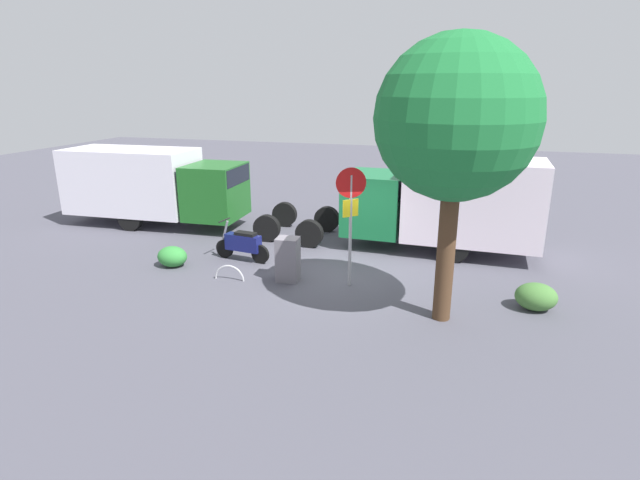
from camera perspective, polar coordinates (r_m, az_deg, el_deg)
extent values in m
plane|color=#494954|center=(13.97, 2.10, -3.83)|extent=(60.00, 60.00, 0.00)
cylinder|color=black|center=(17.06, 15.42, 1.09)|extent=(0.91, 0.28, 0.90)
cylinder|color=black|center=(15.24, 15.00, -0.81)|extent=(0.91, 0.28, 0.90)
cylinder|color=black|center=(17.80, 0.80, 2.40)|extent=(0.91, 0.28, 0.90)
cylinder|color=black|center=(16.07, -1.22, 0.73)|extent=(0.91, 0.28, 0.90)
cube|color=silver|center=(15.83, 17.02, 4.34)|extent=(4.08, 2.32, 2.48)
cube|color=#186A39|center=(16.21, 6.26, 4.26)|extent=(1.86, 2.15, 1.90)
cube|color=black|center=(16.09, 6.33, 6.34)|extent=(1.88, 1.99, 0.60)
cylinder|color=black|center=(19.16, -20.82, 2.33)|extent=(0.91, 0.28, 0.90)
cylinder|color=black|center=(20.69, -17.87, 3.69)|extent=(0.91, 0.28, 0.90)
cylinder|color=black|center=(16.76, -6.09, 1.35)|extent=(0.91, 0.28, 0.90)
cylinder|color=black|center=(18.49, -4.06, 2.93)|extent=(0.91, 0.28, 0.90)
cube|color=silver|center=(19.90, -20.59, 6.34)|extent=(4.76, 2.37, 2.34)
cube|color=#1B5D1F|center=(18.26, -11.80, 5.48)|extent=(1.87, 2.16, 1.90)
cube|color=black|center=(18.15, -11.92, 7.33)|extent=(1.89, 2.00, 0.60)
cylinder|color=black|center=(15.42, -10.81, -0.97)|extent=(0.57, 0.18, 0.56)
cylinder|color=black|center=(14.76, -6.83, -1.61)|extent=(0.57, 0.18, 0.56)
cube|color=navy|center=(14.97, -8.75, -0.29)|extent=(1.13, 0.47, 0.48)
cube|color=black|center=(14.84, -8.47, 0.65)|extent=(0.67, 0.37, 0.12)
cylinder|color=slate|center=(15.23, -10.77, 0.97)|extent=(0.29, 0.11, 0.69)
cylinder|color=black|center=(15.14, -10.85, 2.24)|extent=(0.12, 0.55, 0.04)
cylinder|color=#9E9EA3|center=(12.72, 3.47, 0.93)|extent=(0.08, 0.08, 2.91)
cylinder|color=red|center=(12.40, 3.56, 6.53)|extent=(0.71, 0.32, 0.76)
cube|color=yellow|center=(12.54, 3.50, 3.65)|extent=(0.33, 0.33, 0.44)
cylinder|color=#47301E|center=(11.15, 14.17, -1.14)|extent=(0.39, 0.39, 3.23)
sphere|color=#1A6B31|center=(10.63, 15.30, 13.22)|extent=(3.34, 3.34, 3.34)
cube|color=slate|center=(13.31, -3.68, -2.22)|extent=(0.62, 0.54, 1.19)
torus|color=#B7B7BC|center=(13.74, -10.27, -4.49)|extent=(0.85, 0.09, 0.85)
ellipsoid|color=#318237|center=(15.02, -16.49, -1.82)|extent=(0.87, 0.71, 0.59)
ellipsoid|color=#427234|center=(12.73, 23.40, -5.95)|extent=(0.95, 0.77, 0.65)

